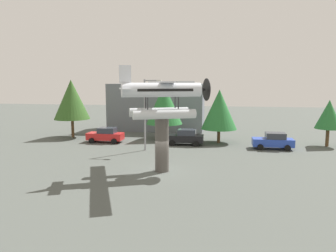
{
  "coord_description": "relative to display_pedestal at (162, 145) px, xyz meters",
  "views": [
    {
      "loc": [
        4.44,
        -24.31,
        7.07
      ],
      "look_at": [
        0.0,
        3.0,
        3.23
      ],
      "focal_mm": 34.05,
      "sensor_mm": 36.0,
      "label": 1
    }
  ],
  "objects": [
    {
      "name": "floatplane_monument",
      "position": [
        0.12,
        0.05,
        3.82
      ],
      "size": [
        7.18,
        10.02,
        4.0
      ],
      "rotation": [
        0.0,
        0.0,
        0.39
      ],
      "color": "silver",
      "rests_on": "display_pedestal"
    },
    {
      "name": "car_mid_black",
      "position": [
        0.67,
        11.06,
        -1.27
      ],
      "size": [
        4.2,
        2.02,
        1.76
      ],
      "rotation": [
        0.0,
        0.0,
        3.14
      ],
      "color": "black",
      "rests_on": "ground"
    },
    {
      "name": "storefront_building",
      "position": [
        -4.74,
        22.0,
        1.25
      ],
      "size": [
        13.73,
        5.84,
        6.81
      ],
      "primitive_type": "cube",
      "color": "slate",
      "rests_on": "ground"
    },
    {
      "name": "tree_far_east",
      "position": [
        16.26,
        12.68,
        1.38
      ],
      "size": [
        2.85,
        2.85,
        5.14
      ],
      "color": "brown",
      "rests_on": "ground"
    },
    {
      "name": "car_near_red",
      "position": [
        -8.73,
        11.01,
        -1.27
      ],
      "size": [
        4.2,
        2.02,
        1.76
      ],
      "rotation": [
        0.0,
        0.0,
        3.14
      ],
      "color": "red",
      "rests_on": "ground"
    },
    {
      "name": "display_pedestal",
      "position": [
        0.0,
        0.0,
        0.0
      ],
      "size": [
        1.1,
        1.1,
        4.31
      ],
      "primitive_type": "cylinder",
      "color": "#4C4742",
      "rests_on": "ground"
    },
    {
      "name": "tree_west",
      "position": [
        -14.17,
        13.68,
        2.69
      ],
      "size": [
        4.5,
        4.5,
        7.36
      ],
      "color": "brown",
      "rests_on": "ground"
    },
    {
      "name": "car_far_blue",
      "position": [
        10.15,
        10.24,
        -1.27
      ],
      "size": [
        4.2,
        2.02,
        1.76
      ],
      "rotation": [
        0.0,
        0.0,
        3.14
      ],
      "color": "#2847B7",
      "rests_on": "ground"
    },
    {
      "name": "ground_plane",
      "position": [
        0.0,
        0.0,
        -2.15
      ],
      "size": [
        140.0,
        140.0,
        0.0
      ],
      "primitive_type": "plane",
      "color": "#4C514C"
    },
    {
      "name": "tree_east",
      "position": [
        -2.3,
        14.27,
        2.22
      ],
      "size": [
        4.45,
        4.45,
        6.86
      ],
      "color": "brown",
      "rests_on": "ground"
    },
    {
      "name": "streetlight_primary",
      "position": [
        -2.92,
        7.42,
        2.14
      ],
      "size": [
        1.84,
        0.28,
        7.33
      ],
      "color": "gray",
      "rests_on": "ground"
    },
    {
      "name": "tree_center_back",
      "position": [
        4.4,
        12.9,
        1.76
      ],
      "size": [
        4.13,
        4.13,
        6.22
      ],
      "color": "brown",
      "rests_on": "ground"
    }
  ]
}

